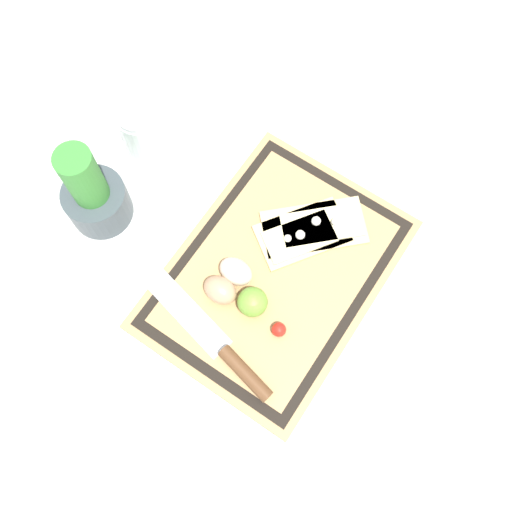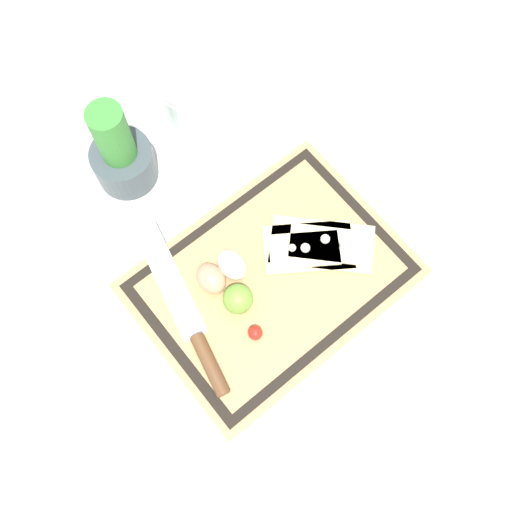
{
  "view_description": "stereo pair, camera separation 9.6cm",
  "coord_description": "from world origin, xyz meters",
  "px_view_note": "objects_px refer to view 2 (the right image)",
  "views": [
    {
      "loc": [
        -0.27,
        -0.14,
        0.94
      ],
      "look_at": [
        0.0,
        0.04,
        0.04
      ],
      "focal_mm": 42.0,
      "sensor_mm": 36.0,
      "label": 1
    },
    {
      "loc": [
        -0.21,
        -0.21,
        0.94
      ],
      "look_at": [
        0.0,
        0.04,
        0.04
      ],
      "focal_mm": 42.0,
      "sensor_mm": 36.0,
      "label": 2
    }
  ],
  "objects_px": {
    "pizza_slice_near": "(323,245)",
    "egg_brown": "(211,278)",
    "knife": "(195,334)",
    "sauce_jar": "(187,109)",
    "cherry_tomato_red": "(255,333)",
    "egg_pink": "(232,265)",
    "lime": "(240,301)",
    "pizza_slice_far": "(308,248)",
    "herb_pot": "(121,155)"
  },
  "relations": [
    {
      "from": "egg_brown",
      "to": "lime",
      "type": "bearing_deg",
      "value": -78.7
    },
    {
      "from": "cherry_tomato_red",
      "to": "herb_pot",
      "type": "bearing_deg",
      "value": 88.25
    },
    {
      "from": "pizza_slice_far",
      "to": "knife",
      "type": "height_order",
      "value": "pizza_slice_far"
    },
    {
      "from": "knife",
      "to": "cherry_tomato_red",
      "type": "distance_m",
      "value": 0.09
    },
    {
      "from": "pizza_slice_near",
      "to": "egg_brown",
      "type": "distance_m",
      "value": 0.19
    },
    {
      "from": "knife",
      "to": "herb_pot",
      "type": "distance_m",
      "value": 0.32
    },
    {
      "from": "pizza_slice_near",
      "to": "sauce_jar",
      "type": "height_order",
      "value": "sauce_jar"
    },
    {
      "from": "pizza_slice_near",
      "to": "cherry_tomato_red",
      "type": "distance_m",
      "value": 0.19
    },
    {
      "from": "pizza_slice_near",
      "to": "sauce_jar",
      "type": "relative_size",
      "value": 1.58
    },
    {
      "from": "pizza_slice_near",
      "to": "cherry_tomato_red",
      "type": "xyz_separation_m",
      "value": [
        -0.18,
        -0.04,
        0.01
      ]
    },
    {
      "from": "cherry_tomato_red",
      "to": "sauce_jar",
      "type": "distance_m",
      "value": 0.41
    },
    {
      "from": "herb_pot",
      "to": "sauce_jar",
      "type": "height_order",
      "value": "herb_pot"
    },
    {
      "from": "knife",
      "to": "egg_pink",
      "type": "bearing_deg",
      "value": 23.79
    },
    {
      "from": "knife",
      "to": "herb_pot",
      "type": "xyz_separation_m",
      "value": [
        0.08,
        0.31,
        0.04
      ]
    },
    {
      "from": "pizza_slice_near",
      "to": "egg_pink",
      "type": "relative_size",
      "value": 3.24
    },
    {
      "from": "sauce_jar",
      "to": "lime",
      "type": "bearing_deg",
      "value": -113.9
    },
    {
      "from": "pizza_slice_far",
      "to": "sauce_jar",
      "type": "distance_m",
      "value": 0.32
    },
    {
      "from": "pizza_slice_near",
      "to": "egg_pink",
      "type": "xyz_separation_m",
      "value": [
        -0.14,
        0.06,
        0.02
      ]
    },
    {
      "from": "pizza_slice_far",
      "to": "lime",
      "type": "height_order",
      "value": "lime"
    },
    {
      "from": "pizza_slice_near",
      "to": "egg_pink",
      "type": "height_order",
      "value": "egg_pink"
    },
    {
      "from": "cherry_tomato_red",
      "to": "egg_brown",
      "type": "bearing_deg",
      "value": 90.14
    },
    {
      "from": "pizza_slice_near",
      "to": "egg_brown",
      "type": "relative_size",
      "value": 3.24
    },
    {
      "from": "egg_brown",
      "to": "pizza_slice_far",
      "type": "bearing_deg",
      "value": -19.32
    },
    {
      "from": "egg_pink",
      "to": "herb_pot",
      "type": "height_order",
      "value": "herb_pot"
    },
    {
      "from": "knife",
      "to": "egg_pink",
      "type": "distance_m",
      "value": 0.12
    },
    {
      "from": "lime",
      "to": "cherry_tomato_red",
      "type": "relative_size",
      "value": 2.08
    },
    {
      "from": "knife",
      "to": "sauce_jar",
      "type": "height_order",
      "value": "sauce_jar"
    },
    {
      "from": "pizza_slice_near",
      "to": "pizza_slice_far",
      "type": "height_order",
      "value": "same"
    },
    {
      "from": "pizza_slice_near",
      "to": "pizza_slice_far",
      "type": "relative_size",
      "value": 1.07
    },
    {
      "from": "egg_pink",
      "to": "sauce_jar",
      "type": "distance_m",
      "value": 0.3
    },
    {
      "from": "egg_pink",
      "to": "pizza_slice_near",
      "type": "bearing_deg",
      "value": -24.01
    },
    {
      "from": "knife",
      "to": "pizza_slice_far",
      "type": "bearing_deg",
      "value": -0.69
    },
    {
      "from": "egg_brown",
      "to": "cherry_tomato_red",
      "type": "relative_size",
      "value": 2.42
    },
    {
      "from": "cherry_tomato_red",
      "to": "herb_pot",
      "type": "height_order",
      "value": "herb_pot"
    },
    {
      "from": "egg_pink",
      "to": "cherry_tomato_red",
      "type": "bearing_deg",
      "value": -109.94
    },
    {
      "from": "lime",
      "to": "sauce_jar",
      "type": "height_order",
      "value": "sauce_jar"
    },
    {
      "from": "herb_pot",
      "to": "sauce_jar",
      "type": "distance_m",
      "value": 0.15
    },
    {
      "from": "lime",
      "to": "sauce_jar",
      "type": "relative_size",
      "value": 0.42
    },
    {
      "from": "pizza_slice_near",
      "to": "egg_brown",
      "type": "xyz_separation_m",
      "value": [
        -0.18,
        0.07,
        0.02
      ]
    },
    {
      "from": "pizza_slice_far",
      "to": "knife",
      "type": "distance_m",
      "value": 0.23
    },
    {
      "from": "egg_pink",
      "to": "cherry_tomato_red",
      "type": "relative_size",
      "value": 2.42
    },
    {
      "from": "pizza_slice_far",
      "to": "knife",
      "type": "relative_size",
      "value": 0.54
    },
    {
      "from": "egg_pink",
      "to": "sauce_jar",
      "type": "height_order",
      "value": "sauce_jar"
    },
    {
      "from": "egg_brown",
      "to": "cherry_tomato_red",
      "type": "xyz_separation_m",
      "value": [
        0.0,
        -0.11,
        -0.01
      ]
    },
    {
      "from": "pizza_slice_far",
      "to": "lime",
      "type": "relative_size",
      "value": 3.52
    },
    {
      "from": "herb_pot",
      "to": "sauce_jar",
      "type": "relative_size",
      "value": 1.64
    },
    {
      "from": "egg_pink",
      "to": "herb_pot",
      "type": "distance_m",
      "value": 0.26
    },
    {
      "from": "knife",
      "to": "lime",
      "type": "bearing_deg",
      "value": -3.65
    },
    {
      "from": "sauce_jar",
      "to": "cherry_tomato_red",
      "type": "bearing_deg",
      "value": -112.36
    },
    {
      "from": "pizza_slice_far",
      "to": "knife",
      "type": "xyz_separation_m",
      "value": [
        -0.23,
        0.0,
        0.0
      ]
    }
  ]
}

